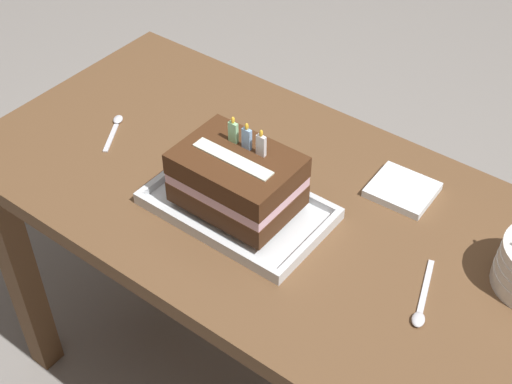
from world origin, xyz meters
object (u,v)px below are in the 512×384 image
object	(u,v)px
serving_spoon_by_bowls	(421,308)
napkin_pile	(402,190)
foil_tray	(238,208)
serving_spoon_near_tray	(116,125)
birthday_cake	(237,179)

from	to	relation	value
serving_spoon_by_bowls	napkin_pile	xyz separation A→B (m)	(-0.16, 0.23, 0.00)
foil_tray	serving_spoon_near_tray	world-z (taller)	foil_tray
foil_tray	napkin_pile	xyz separation A→B (m)	(0.22, 0.23, 0.00)
serving_spoon_by_bowls	serving_spoon_near_tray	bearing A→B (deg)	176.40
foil_tray	napkin_pile	distance (m)	0.31
foil_tray	napkin_pile	size ratio (longest dim) A/B	2.76
foil_tray	napkin_pile	world-z (taller)	foil_tray
serving_spoon_by_bowls	foil_tray	bearing A→B (deg)	179.69
serving_spoon_near_tray	napkin_pile	bearing A→B (deg)	17.44
serving_spoon_by_bowls	napkin_pile	size ratio (longest dim) A/B	1.23
serving_spoon_near_tray	serving_spoon_by_bowls	xyz separation A→B (m)	(0.74, -0.05, 0.00)
foil_tray	serving_spoon_near_tray	distance (m)	0.37
napkin_pile	serving_spoon_by_bowls	bearing A→B (deg)	-55.04
foil_tray	birthday_cake	xyz separation A→B (m)	(0.00, 0.00, 0.07)
serving_spoon_near_tray	napkin_pile	size ratio (longest dim) A/B	0.92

